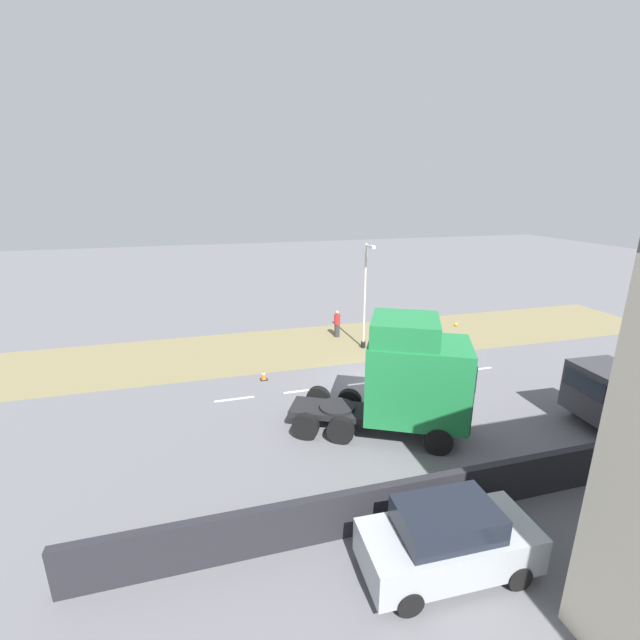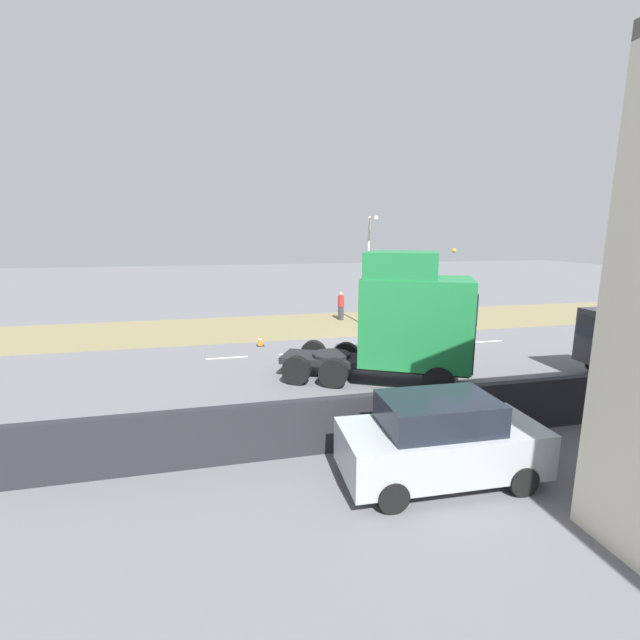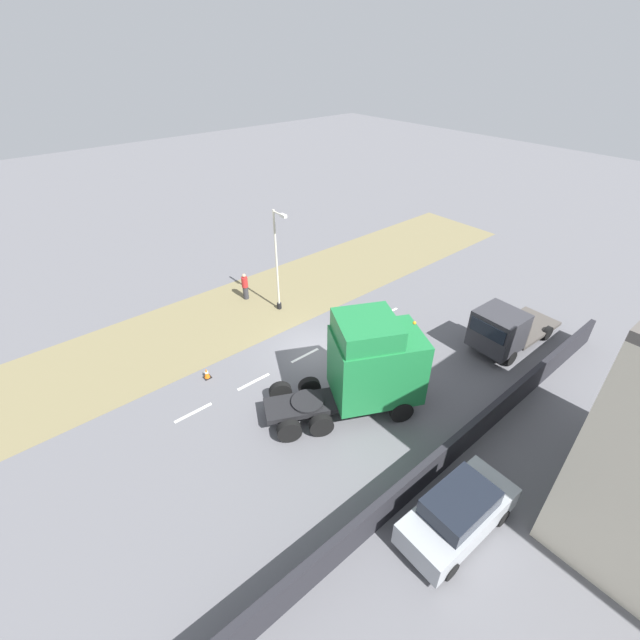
# 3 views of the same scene
# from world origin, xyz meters

# --- Properties ---
(ground_plane) EXTENTS (120.00, 120.00, 0.00)m
(ground_plane) POSITION_xyz_m (0.00, 0.00, 0.00)
(ground_plane) COLOR slate
(ground_plane) RESTS_ON ground
(grass_verge) EXTENTS (7.00, 44.00, 0.01)m
(grass_verge) POSITION_xyz_m (-6.00, 0.00, 0.01)
(grass_verge) COLOR olive
(grass_verge) RESTS_ON ground
(lane_markings) EXTENTS (0.16, 14.60, 0.00)m
(lane_markings) POSITION_xyz_m (0.00, -0.70, 0.00)
(lane_markings) COLOR white
(lane_markings) RESTS_ON ground
(boundary_wall) EXTENTS (0.25, 24.00, 1.40)m
(boundary_wall) POSITION_xyz_m (9.00, 0.00, 0.70)
(boundary_wall) COLOR #232328
(boundary_wall) RESTS_ON ground
(lorry_cab) EXTENTS (5.29, 6.96, 4.87)m
(lorry_cab) POSITION_xyz_m (4.69, -0.78, 2.37)
(lorry_cab) COLOR black
(lorry_cab) RESTS_ON ground
(flatbed_truck) EXTENTS (2.48, 6.13, 2.60)m
(flatbed_truck) POSITION_xyz_m (6.33, 7.44, 1.38)
(flatbed_truck) COLOR #333338
(flatbed_truck) RESTS_ON ground
(parked_car) EXTENTS (2.06, 4.40, 1.91)m
(parked_car) POSITION_xyz_m (10.76, -2.73, 0.94)
(parked_car) COLOR #9EA3A8
(parked_car) RESTS_ON ground
(lamp_post) EXTENTS (1.26, 0.28, 6.31)m
(lamp_post) POSITION_xyz_m (-4.57, 0.99, 2.98)
(lamp_post) COLOR black
(lamp_post) RESTS_ON ground
(pedestrian) EXTENTS (0.39, 0.39, 1.78)m
(pedestrian) POSITION_xyz_m (-7.04, 0.08, 0.87)
(pedestrian) COLOR #333338
(pedestrian) RESTS_ON ground
(traffic_cone_lead) EXTENTS (0.36, 0.36, 0.58)m
(traffic_cone_lead) POSITION_xyz_m (-1.74, -5.49, 0.28)
(traffic_cone_lead) COLOR black
(traffic_cone_lead) RESTS_ON ground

